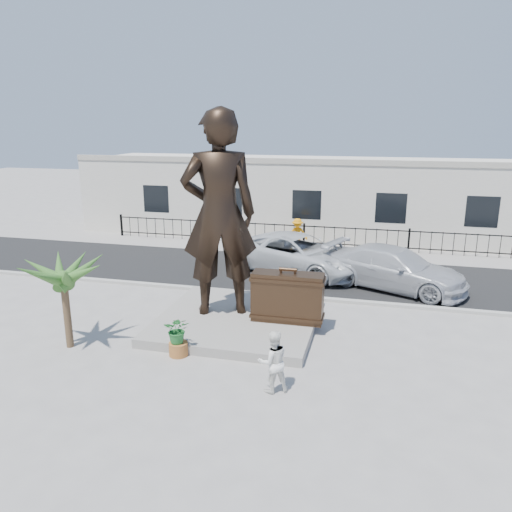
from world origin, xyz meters
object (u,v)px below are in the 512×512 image
(statue, at_px, (219,214))
(tourist, at_px, (273,362))
(suitcase, at_px, (288,297))
(car_white, at_px, (298,254))

(statue, bearing_deg, tourist, 101.76)
(statue, xyz_separation_m, suitcase, (2.38, -0.27, -2.59))
(statue, relative_size, suitcase, 2.94)
(statue, distance_m, tourist, 5.81)
(suitcase, bearing_deg, car_white, 95.94)
(suitcase, xyz_separation_m, tourist, (0.38, -3.96, -0.29))
(tourist, relative_size, car_white, 0.26)
(statue, bearing_deg, suitcase, 152.31)
(statue, distance_m, suitcase, 3.53)
(suitcase, bearing_deg, tourist, -85.05)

